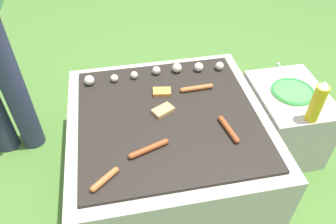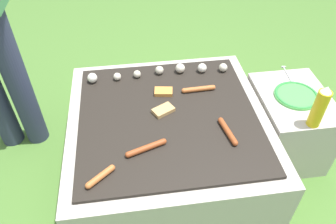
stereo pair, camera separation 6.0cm
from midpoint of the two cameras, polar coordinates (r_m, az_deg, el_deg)
name	(u,v)px [view 1 (the left image)]	position (r m, az deg, el deg)	size (l,w,h in m)	color
ground_plane	(168,166)	(1.93, -0.90, -9.33)	(14.00, 14.00, 0.00)	#47702D
grill	(168,142)	(1.77, -0.97, -5.35)	(0.99, 0.99, 0.41)	#B2AA9E
side_ledge	(284,120)	(2.00, 18.72, -1.31)	(0.37, 0.48, 0.41)	#B2AA9E
sausage_front_center	(149,149)	(1.46, -4.54, -6.41)	(0.19, 0.08, 0.03)	#93421E
sausage_front_right	(105,179)	(1.38, -12.19, -11.40)	(0.12, 0.10, 0.03)	#B7602D
sausage_back_left	(197,88)	(1.77, 4.05, 4.17)	(0.19, 0.03, 0.03)	#B7602D
sausage_mid_right	(229,129)	(1.56, 9.42, -2.96)	(0.05, 0.18, 0.03)	#93421E
bread_slice_right	(163,110)	(1.64, -1.91, 0.28)	(0.12, 0.11, 0.02)	tan
bread_slice_left	(162,92)	(1.75, -2.03, 3.52)	(0.10, 0.08, 0.02)	#D18438
mushroom_row	(158,72)	(1.87, -2.59, 7.03)	(0.79, 0.08, 0.05)	silver
plate_colorful	(293,91)	(1.86, 20.09, 3.42)	(0.23, 0.23, 0.02)	#4CB24C
condiment_bottle	(317,102)	(1.67, 23.66, 1.58)	(0.06, 0.06, 0.23)	gold
fork_utensil	(284,72)	(2.00, 18.68, 6.62)	(0.03, 0.20, 0.01)	silver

